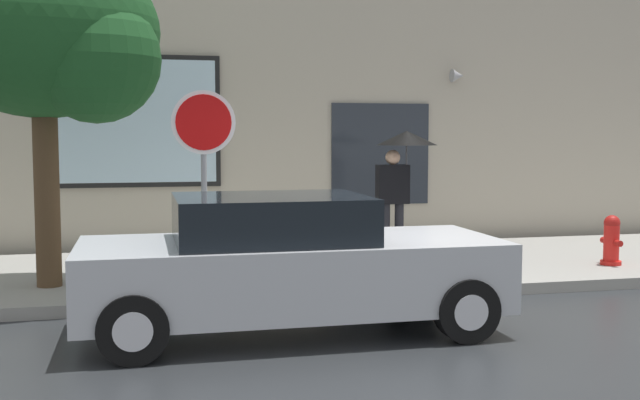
{
  "coord_description": "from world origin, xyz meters",
  "views": [
    {
      "loc": [
        -2.57,
        -7.77,
        2.03
      ],
      "look_at": [
        -0.32,
        1.8,
        1.2
      ],
      "focal_mm": 42.92,
      "sensor_mm": 36.0,
      "label": 1
    }
  ],
  "objects_px": {
    "street_tree": "(53,38)",
    "stop_sign": "(204,150)",
    "parked_car": "(288,265)",
    "pedestrian_with_umbrella": "(402,159)",
    "fire_hydrant": "(611,241)"
  },
  "relations": [
    {
      "from": "street_tree",
      "to": "stop_sign",
      "type": "height_order",
      "value": "street_tree"
    },
    {
      "from": "parked_car",
      "to": "street_tree",
      "type": "bearing_deg",
      "value": 137.75
    },
    {
      "from": "pedestrian_with_umbrella",
      "to": "street_tree",
      "type": "xyz_separation_m",
      "value": [
        -4.9,
        -1.2,
        1.53
      ]
    },
    {
      "from": "stop_sign",
      "to": "fire_hydrant",
      "type": "bearing_deg",
      "value": 5.82
    },
    {
      "from": "pedestrian_with_umbrella",
      "to": "street_tree",
      "type": "relative_size",
      "value": 0.46
    },
    {
      "from": "stop_sign",
      "to": "street_tree",
      "type": "bearing_deg",
      "value": 157.26
    },
    {
      "from": "parked_car",
      "to": "fire_hydrant",
      "type": "bearing_deg",
      "value": 22.12
    },
    {
      "from": "fire_hydrant",
      "to": "street_tree",
      "type": "xyz_separation_m",
      "value": [
        -7.67,
        0.13,
        2.7
      ]
    },
    {
      "from": "fire_hydrant",
      "to": "stop_sign",
      "type": "height_order",
      "value": "stop_sign"
    },
    {
      "from": "pedestrian_with_umbrella",
      "to": "stop_sign",
      "type": "height_order",
      "value": "stop_sign"
    },
    {
      "from": "street_tree",
      "to": "stop_sign",
      "type": "bearing_deg",
      "value": -22.74
    },
    {
      "from": "parked_car",
      "to": "fire_hydrant",
      "type": "xyz_separation_m",
      "value": [
        5.2,
        2.11,
        -0.2
      ]
    },
    {
      "from": "stop_sign",
      "to": "pedestrian_with_umbrella",
      "type": "bearing_deg",
      "value": 31.42
    },
    {
      "from": "parked_car",
      "to": "fire_hydrant",
      "type": "distance_m",
      "value": 5.62
    },
    {
      "from": "fire_hydrant",
      "to": "stop_sign",
      "type": "bearing_deg",
      "value": -174.18
    }
  ]
}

